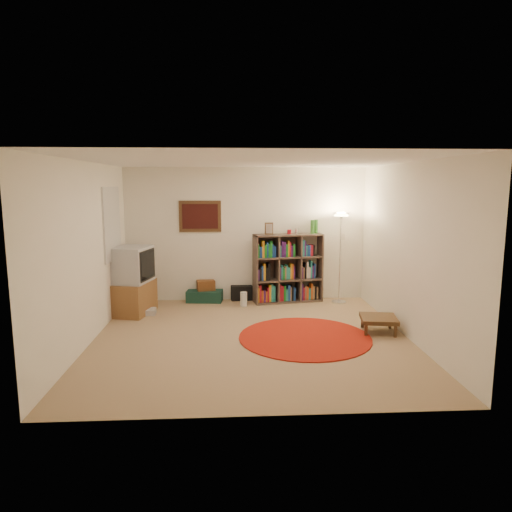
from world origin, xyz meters
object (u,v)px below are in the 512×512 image
(floor_fan, at_px, (315,290))
(side_table, at_px, (379,319))
(bookshelf, at_px, (287,269))
(floor_lamp, at_px, (341,228))
(suitcase, at_px, (205,295))
(tv_stand, at_px, (133,282))

(floor_fan, relative_size, side_table, 0.61)
(bookshelf, bearing_deg, floor_lamp, -19.12)
(floor_lamp, bearing_deg, side_table, -83.94)
(bookshelf, bearing_deg, floor_fan, 2.39)
(bookshelf, relative_size, suitcase, 2.19)
(floor_lamp, relative_size, suitcase, 2.41)
(tv_stand, bearing_deg, bookshelf, 27.22)
(suitcase, xyz_separation_m, side_table, (2.69, -2.01, 0.09))
(bookshelf, xyz_separation_m, floor_fan, (0.56, 0.12, -0.44))
(bookshelf, bearing_deg, suitcase, 165.64)
(tv_stand, height_order, suitcase, tv_stand)
(side_table, bearing_deg, suitcase, 143.26)
(bookshelf, height_order, floor_lamp, floor_lamp)
(floor_lamp, distance_m, side_table, 2.11)
(bookshelf, distance_m, side_table, 2.25)
(tv_stand, xyz_separation_m, side_table, (3.86, -1.23, -0.36))
(floor_lamp, bearing_deg, suitcase, 173.70)
(bookshelf, distance_m, suitcase, 1.63)
(bookshelf, xyz_separation_m, suitcase, (-1.54, 0.12, -0.51))
(floor_fan, relative_size, tv_stand, 0.31)
(bookshelf, distance_m, floor_fan, 0.72)
(bookshelf, height_order, floor_fan, bookshelf)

